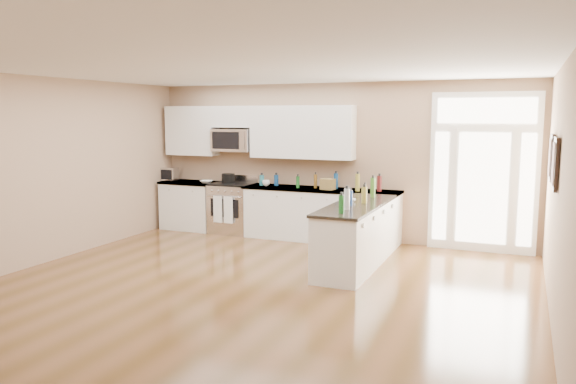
# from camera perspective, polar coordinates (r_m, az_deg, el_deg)

# --- Properties ---
(ground) EXTENTS (8.00, 8.00, 0.00)m
(ground) POSITION_cam_1_polar(r_m,az_deg,el_deg) (6.81, -6.13, -11.32)
(ground) COLOR #563918
(room_shell) EXTENTS (8.00, 8.00, 8.00)m
(room_shell) POSITION_cam_1_polar(r_m,az_deg,el_deg) (6.46, -6.35, 3.16)
(room_shell) COLOR tan
(room_shell) RESTS_ON ground
(back_cabinet_left) EXTENTS (1.10, 0.66, 0.94)m
(back_cabinet_left) POSITION_cam_1_polar(r_m,az_deg,el_deg) (11.23, -9.88, -1.48)
(back_cabinet_left) COLOR white
(back_cabinet_left) RESTS_ON ground
(back_cabinet_right) EXTENTS (2.85, 0.66, 0.94)m
(back_cabinet_right) POSITION_cam_1_polar(r_m,az_deg,el_deg) (10.04, 3.29, -2.48)
(back_cabinet_right) COLOR white
(back_cabinet_right) RESTS_ON ground
(peninsula_cabinet) EXTENTS (0.69, 2.32, 0.94)m
(peninsula_cabinet) POSITION_cam_1_polar(r_m,az_deg,el_deg) (8.36, 6.95, -4.63)
(peninsula_cabinet) COLOR white
(peninsula_cabinet) RESTS_ON ground
(upper_cabinet_left) EXTENTS (1.04, 0.33, 0.95)m
(upper_cabinet_left) POSITION_cam_1_polar(r_m,az_deg,el_deg) (11.21, -9.70, 6.15)
(upper_cabinet_left) COLOR white
(upper_cabinet_left) RESTS_ON room_shell
(upper_cabinet_right) EXTENTS (1.94, 0.33, 0.95)m
(upper_cabinet_right) POSITION_cam_1_polar(r_m,az_deg,el_deg) (10.16, 1.42, 6.10)
(upper_cabinet_right) COLOR white
(upper_cabinet_right) RESTS_ON room_shell
(upper_cabinet_short) EXTENTS (0.82, 0.33, 0.40)m
(upper_cabinet_short) POSITION_cam_1_polar(r_m,az_deg,el_deg) (10.74, -5.51, 7.63)
(upper_cabinet_short) COLOR white
(upper_cabinet_short) RESTS_ON room_shell
(microwave) EXTENTS (0.78, 0.41, 0.42)m
(microwave) POSITION_cam_1_polar(r_m,az_deg,el_deg) (10.72, -5.58, 5.27)
(microwave) COLOR silver
(microwave) RESTS_ON room_shell
(entry_door) EXTENTS (1.70, 0.10, 2.60)m
(entry_door) POSITION_cam_1_polar(r_m,az_deg,el_deg) (9.64, 19.22, 1.87)
(entry_door) COLOR white
(entry_door) RESTS_ON ground
(wall_art_near) EXTENTS (0.05, 0.58, 0.58)m
(wall_art_near) POSITION_cam_1_polar(r_m,az_deg,el_deg) (7.85, 25.20, 3.21)
(wall_art_near) COLOR black
(wall_art_near) RESTS_ON room_shell
(wall_art_far) EXTENTS (0.05, 0.58, 0.58)m
(wall_art_far) POSITION_cam_1_polar(r_m,az_deg,el_deg) (6.85, 25.52, 2.63)
(wall_art_far) COLOR black
(wall_art_far) RESTS_ON room_shell
(kitchen_range) EXTENTS (0.79, 0.70, 1.08)m
(kitchen_range) POSITION_cam_1_polar(r_m,az_deg,el_deg) (10.74, -5.63, -1.60)
(kitchen_range) COLOR silver
(kitchen_range) RESTS_ON ground
(stockpot) EXTENTS (0.28, 0.28, 0.19)m
(stockpot) POSITION_cam_1_polar(r_m,az_deg,el_deg) (10.74, -6.09, 1.45)
(stockpot) COLOR black
(stockpot) RESTS_ON kitchen_range
(toaster_oven) EXTENTS (0.31, 0.25, 0.25)m
(toaster_oven) POSITION_cam_1_polar(r_m,az_deg,el_deg) (11.43, -11.91, 1.81)
(toaster_oven) COLOR silver
(toaster_oven) RESTS_ON back_cabinet_left
(cardboard_box) EXTENTS (0.26, 0.22, 0.19)m
(cardboard_box) POSITION_cam_1_polar(r_m,az_deg,el_deg) (9.80, 4.06, 0.79)
(cardboard_box) COLOR brown
(cardboard_box) RESTS_ON back_cabinet_right
(bowl_left) EXTENTS (0.22, 0.22, 0.05)m
(bowl_left) POSITION_cam_1_polar(r_m,az_deg,el_deg) (10.80, -8.30, 1.03)
(bowl_left) COLOR white
(bowl_left) RESTS_ON back_cabinet_left
(bowl_peninsula) EXTENTS (0.21, 0.21, 0.05)m
(bowl_peninsula) POSITION_cam_1_polar(r_m,az_deg,el_deg) (8.43, 6.34, -0.84)
(bowl_peninsula) COLOR white
(bowl_peninsula) RESTS_ON peninsula_cabinet
(cup_counter) EXTENTS (0.14, 0.14, 0.11)m
(cup_counter) POSITION_cam_1_polar(r_m,az_deg,el_deg) (10.31, -2.24, 0.92)
(cup_counter) COLOR white
(cup_counter) RESTS_ON back_cabinet_right
(counter_bottles) EXTENTS (2.39, 2.46, 0.31)m
(counter_bottles) POSITION_cam_1_polar(r_m,az_deg,el_deg) (9.05, 5.14, 0.41)
(counter_bottles) COLOR #19591E
(counter_bottles) RESTS_ON back_cabinet_right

